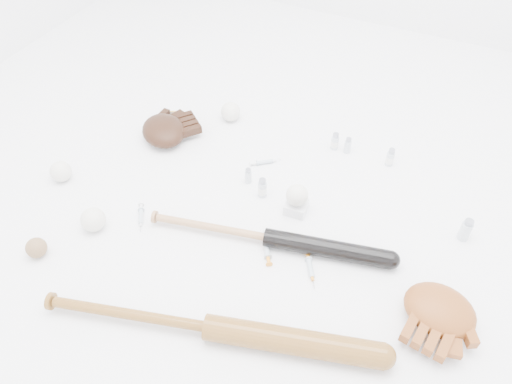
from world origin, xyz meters
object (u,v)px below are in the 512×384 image
at_px(glove_dark, 164,130).
at_px(pedestal, 296,207).
at_px(bat_wood, 209,327).
at_px(bat_dark, 267,237).

distance_m(glove_dark, pedestal, 0.63).
relative_size(bat_wood, pedestal, 13.86).
xyz_separation_m(glove_dark, pedestal, (0.62, -0.13, -0.02)).
relative_size(bat_dark, bat_wood, 0.83).
distance_m(bat_wood, pedestal, 0.53).
height_order(bat_dark, pedestal, bat_dark).
xyz_separation_m(bat_wood, glove_dark, (-0.57, 0.67, 0.01)).
height_order(bat_dark, bat_wood, bat_wood).
bearing_deg(bat_wood, pedestal, 70.24).
relative_size(glove_dark, pedestal, 3.28).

